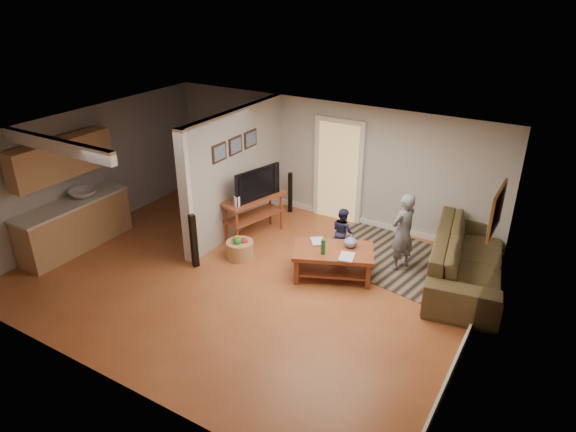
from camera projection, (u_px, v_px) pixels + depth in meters
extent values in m
plane|color=brown|center=(248.00, 276.00, 9.01)|extent=(7.50, 7.50, 0.00)
cube|color=#BAB7B2|center=(327.00, 160.00, 10.80)|extent=(7.50, 0.04, 2.50)
cube|color=#BAB7B2|center=(91.00, 171.00, 10.21)|extent=(0.04, 6.00, 2.50)
cube|color=#BAB7B2|center=(479.00, 273.00, 6.74)|extent=(0.04, 6.00, 2.50)
cube|color=white|center=(242.00, 138.00, 7.94)|extent=(7.50, 6.00, 0.04)
cube|color=#BAB7B2|center=(238.00, 172.00, 10.15)|extent=(0.15, 3.10, 2.50)
cube|color=white|center=(185.00, 199.00, 8.95)|extent=(0.22, 0.10, 2.50)
cube|color=white|center=(325.00, 212.00, 11.29)|extent=(7.50, 0.04, 0.12)
cube|color=white|center=(463.00, 344.00, 7.26)|extent=(0.04, 6.00, 0.12)
cube|color=#D8B272|center=(338.00, 172.00, 10.70)|extent=(0.90, 0.06, 2.10)
cube|color=tan|center=(75.00, 226.00, 9.78)|extent=(0.60, 2.20, 0.90)
cube|color=beige|center=(71.00, 203.00, 9.58)|extent=(0.64, 2.24, 0.05)
cube|color=tan|center=(61.00, 158.00, 9.21)|extent=(0.35, 2.00, 0.70)
imported|color=silver|center=(84.00, 197.00, 9.81)|extent=(0.54, 0.54, 0.19)
cube|color=#311F16|center=(219.00, 153.00, 9.35)|extent=(0.03, 0.40, 0.34)
cube|color=#311F16|center=(235.00, 145.00, 9.74)|extent=(0.03, 0.40, 0.34)
cube|color=#311F16|center=(250.00, 139.00, 10.13)|extent=(0.03, 0.40, 0.34)
cube|color=brown|center=(497.00, 210.00, 7.32)|extent=(0.04, 0.90, 0.68)
cube|color=black|center=(389.00, 257.00, 9.60)|extent=(2.96, 2.39, 0.01)
imported|color=#4F4227|center=(464.00, 279.00, 8.92)|extent=(1.61, 3.07, 0.85)
cube|color=brown|center=(333.00, 251.00, 8.79)|extent=(1.57, 1.28, 0.07)
cube|color=silver|center=(333.00, 251.00, 8.79)|extent=(0.97, 0.78, 0.02)
cube|color=brown|center=(333.00, 268.00, 8.93)|extent=(1.42, 1.13, 0.03)
cube|color=brown|center=(296.00, 271.00, 8.68)|extent=(0.10, 0.10, 0.50)
cube|color=brown|center=(368.00, 276.00, 8.54)|extent=(0.10, 0.10, 0.50)
cube|color=brown|center=(300.00, 253.00, 9.25)|extent=(0.10, 0.10, 0.50)
cube|color=brown|center=(367.00, 257.00, 9.11)|extent=(0.10, 0.10, 0.50)
imported|color=navy|center=(350.00, 247.00, 8.87)|extent=(0.30, 0.30, 0.24)
cylinder|color=#155D29|center=(323.00, 247.00, 8.58)|extent=(0.07, 0.07, 0.27)
imported|color=#998C4C|center=(311.00, 243.00, 9.00)|extent=(0.37, 0.38, 0.03)
imported|color=#66594C|center=(340.00, 257.00, 8.56)|extent=(0.31, 0.38, 0.03)
cube|color=brown|center=(254.00, 198.00, 10.04)|extent=(0.83, 1.43, 0.06)
cube|color=brown|center=(254.00, 215.00, 10.20)|extent=(0.75, 1.31, 0.03)
cylinder|color=brown|center=(226.00, 223.00, 9.95)|extent=(0.06, 0.06, 0.83)
cylinder|color=brown|center=(270.00, 206.00, 10.69)|extent=(0.06, 0.06, 0.83)
cylinder|color=brown|center=(237.00, 229.00, 9.74)|extent=(0.06, 0.06, 0.83)
cylinder|color=brown|center=(281.00, 211.00, 10.48)|extent=(0.06, 0.06, 0.83)
imported|color=black|center=(254.00, 197.00, 10.02)|extent=(0.41, 1.09, 0.63)
cylinder|color=white|center=(237.00, 201.00, 9.59)|extent=(0.11, 0.11, 0.20)
cube|color=black|center=(194.00, 241.00, 9.10)|extent=(0.13, 0.13, 1.02)
cube|color=black|center=(290.00, 193.00, 11.24)|extent=(0.12, 0.12, 0.91)
cylinder|color=#A67648|center=(240.00, 250.00, 9.52)|extent=(0.51, 0.51, 0.33)
sphere|color=red|center=(244.00, 242.00, 9.46)|extent=(0.15, 0.15, 0.15)
sphere|color=gold|center=(237.00, 239.00, 9.50)|extent=(0.15, 0.15, 0.15)
sphere|color=#238F30|center=(237.00, 241.00, 9.38)|extent=(0.15, 0.15, 0.15)
imported|color=slate|center=(399.00, 268.00, 9.26)|extent=(0.53, 0.62, 1.44)
imported|color=#202144|center=(342.00, 253.00, 9.75)|extent=(0.57, 0.54, 0.92)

